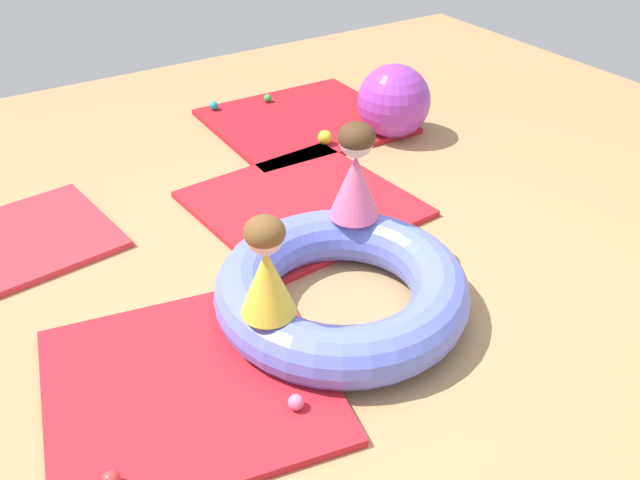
% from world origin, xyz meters
% --- Properties ---
extents(ground_plane, '(8.00, 8.00, 0.00)m').
position_xyz_m(ground_plane, '(0.00, 0.00, 0.00)').
color(ground_plane, tan).
extents(gym_mat_far_left, '(1.42, 1.38, 0.04)m').
position_xyz_m(gym_mat_far_left, '(-0.93, -0.00, 0.02)').
color(gym_mat_far_left, red).
rests_on(gym_mat_far_left, ground).
extents(gym_mat_center_rear, '(1.39, 1.30, 0.04)m').
position_xyz_m(gym_mat_center_rear, '(0.98, 2.15, 0.02)').
color(gym_mat_center_rear, '#B21923').
rests_on(gym_mat_center_rear, ground).
extents(gym_mat_far_right, '(1.31, 1.30, 0.04)m').
position_xyz_m(gym_mat_far_right, '(0.30, 1.06, 0.02)').
color(gym_mat_far_right, red).
rests_on(gym_mat_far_right, ground).
extents(inflatable_cushion, '(1.26, 1.26, 0.28)m').
position_xyz_m(inflatable_cushion, '(-0.06, 0.07, 0.14)').
color(inflatable_cushion, '#6070E5').
rests_on(inflatable_cushion, ground).
extents(child_in_pink, '(0.29, 0.29, 0.54)m').
position_xyz_m(child_in_pink, '(0.25, 0.43, 0.54)').
color(child_in_pink, '#E5608E').
rests_on(child_in_pink, inflatable_cushion).
extents(child_in_yellow, '(0.34, 0.34, 0.48)m').
position_xyz_m(child_in_yellow, '(-0.53, -0.03, 0.52)').
color(child_in_yellow, yellow).
rests_on(child_in_yellow, inflatable_cushion).
extents(play_ball_green, '(0.06, 0.06, 0.06)m').
position_xyz_m(play_ball_green, '(0.91, 2.61, 0.07)').
color(play_ball_green, green).
rests_on(play_ball_green, gym_mat_center_rear).
extents(play_ball_teal, '(0.07, 0.07, 0.07)m').
position_xyz_m(play_ball_teal, '(0.46, 2.70, 0.08)').
color(play_ball_teal, teal).
rests_on(play_ball_teal, gym_mat_center_rear).
extents(play_ball_yellow, '(0.11, 0.11, 0.11)m').
position_xyz_m(play_ball_yellow, '(0.87, 1.68, 0.09)').
color(play_ball_yellow, yellow).
rests_on(play_ball_yellow, gym_mat_center_rear).
extents(play_ball_pink, '(0.07, 0.07, 0.07)m').
position_xyz_m(play_ball_pink, '(-0.60, -0.39, 0.07)').
color(play_ball_pink, pink).
rests_on(play_ball_pink, gym_mat_far_left).
extents(play_ball_red, '(0.07, 0.07, 0.07)m').
position_xyz_m(play_ball_red, '(-1.38, -0.35, 0.08)').
color(play_ball_red, red).
rests_on(play_ball_red, gym_mat_far_left).
extents(exercise_ball_large, '(0.55, 0.55, 0.55)m').
position_xyz_m(exercise_ball_large, '(1.44, 1.61, 0.27)').
color(exercise_ball_large, purple).
rests_on(exercise_ball_large, ground).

